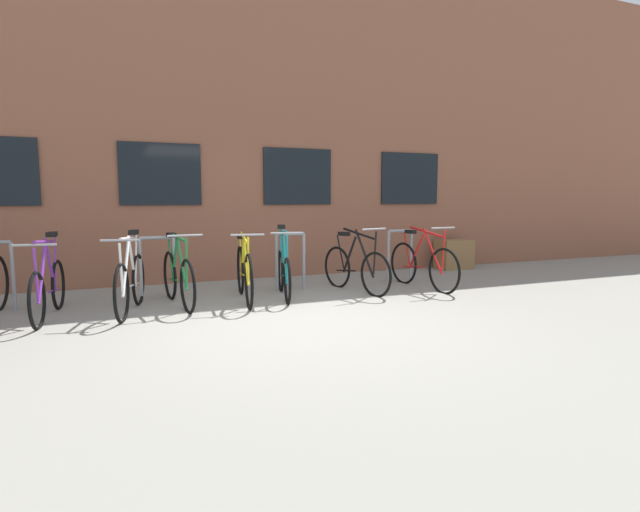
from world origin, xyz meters
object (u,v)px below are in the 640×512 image
Objects in this scene: planter_box at (454,254)px; bicycle_yellow at (244,272)px; bicycle_green at (178,277)px; bicycle_teal at (284,271)px; bicycle_white at (130,282)px; bicycle_red at (423,264)px; bicycle_purple at (48,287)px; bicycle_black at (355,268)px.

bicycle_yellow is at bearing -163.11° from planter_box.
bicycle_green is 2.44× the size of planter_box.
bicycle_white is at bearing -174.34° from bicycle_teal.
bicycle_teal is at bearing -161.10° from planter_box.
bicycle_white is 0.98× the size of bicycle_green.
bicycle_red reaches higher than planter_box.
bicycle_red is 1.03× the size of bicycle_purple.
bicycle_purple is (-4.20, -0.10, -0.00)m from bicycle_black.
bicycle_black is 0.95× the size of bicycle_green.
bicycle_teal is 2.27× the size of planter_box.
bicycle_purple is (-5.34, 0.04, -0.01)m from bicycle_red.
bicycle_green is at bearing 178.86° from bicycle_yellow.
bicycle_white reaches higher than planter_box.
planter_box is at bearing 14.12° from bicycle_green.
bicycle_green is at bearing 18.83° from bicycle_white.
bicycle_green is at bearing -165.88° from planter_box.
bicycle_green is (1.54, 0.13, 0.01)m from bicycle_purple.
bicycle_teal is 0.86× the size of bicycle_yellow.
bicycle_red reaches higher than bicycle_black.
bicycle_green is (-3.81, 0.17, -0.00)m from bicycle_red.
bicycle_purple is 2.45m from bicycle_yellow.
bicycle_yellow is at bearing -1.14° from bicycle_green.
bicycle_purple reaches higher than planter_box.
bicycle_white reaches higher than bicycle_black.
bicycle_red reaches higher than bicycle_green.
planter_box is at bearing 25.92° from bicycle_black.
planter_box is at bearing 14.59° from bicycle_white.
bicycle_green is 5.83m from planter_box.
bicycle_black reaches higher than bicycle_yellow.
bicycle_black is (3.27, 0.18, -0.02)m from bicycle_white.
bicycle_purple is at bearing -177.47° from bicycle_teal.
bicycle_green is (-2.67, 0.03, 0.01)m from bicycle_black.
bicycle_green is at bearing 4.92° from bicycle_purple.
bicycle_white is 0.95× the size of bicycle_red.
bicycle_white reaches higher than bicycle_yellow.
bicycle_purple is 7.36m from planter_box.
bicycle_green is (-1.51, -0.00, 0.01)m from bicycle_teal.
bicycle_white is at bearing -172.90° from bicycle_yellow.
bicycle_red is 1.09× the size of bicycle_black.
bicycle_white is at bearing -4.60° from bicycle_purple.
bicycle_green is at bearing 177.48° from bicycle_red.
bicycle_teal is at bearing 175.77° from bicycle_red.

